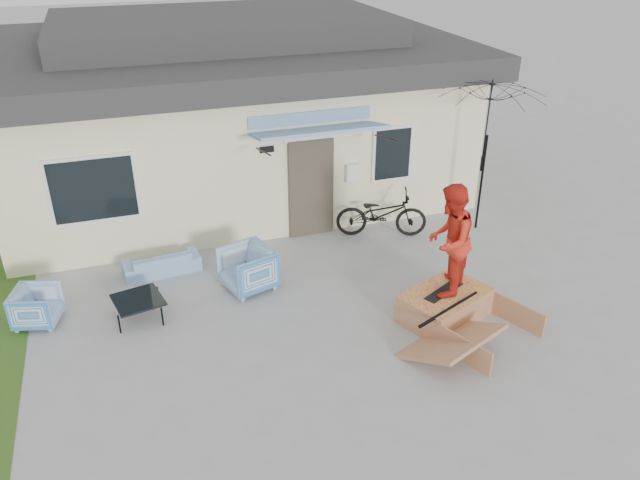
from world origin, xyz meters
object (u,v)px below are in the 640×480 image
object	(u,v)px
armchair_right	(247,267)
skater	(450,239)
coffee_table	(139,308)
skateboard	(444,290)
armchair_left	(37,305)
skate_ramp	(445,305)
loveseat	(161,259)
patio_umbrella	(485,151)
bicycle	(382,209)

from	to	relation	value
armchair_right	skater	bearing A→B (deg)	39.56
coffee_table	skateboard	bearing A→B (deg)	-17.87
armchair_left	armchair_right	distance (m)	3.56
skate_ramp	loveseat	bearing A→B (deg)	122.19
armchair_right	patio_umbrella	size ratio (longest dim) A/B	0.38
bicycle	armchair_right	bearing A→B (deg)	129.95
skater	armchair_left	bearing A→B (deg)	-65.11
armchair_right	skater	world-z (taller)	skater
armchair_right	skateboard	xyz separation A→B (m)	(2.93, -1.94, 0.07)
patio_umbrella	skate_ramp	bearing A→B (deg)	-129.40
coffee_table	patio_umbrella	xyz separation A→B (m)	(7.21, 1.19, 1.56)
loveseat	armchair_right	bearing A→B (deg)	138.06
bicycle	skate_ramp	distance (m)	3.17
armchair_left	skateboard	bearing A→B (deg)	-91.28
bicycle	skateboard	distance (m)	3.11
armchair_left	skateboard	size ratio (longest dim) A/B	0.83
armchair_left	coffee_table	xyz separation A→B (m)	(1.60, -0.39, -0.17)
bicycle	patio_umbrella	size ratio (longest dim) A/B	0.82
armchair_left	armchair_right	size ratio (longest dim) A/B	0.81
bicycle	skater	xyz separation A→B (m)	(-0.21, -3.10, 0.88)
armchair_right	bicycle	distance (m)	3.35
bicycle	patio_umbrella	xyz separation A→B (m)	(2.11, -0.34, 1.14)
skater	loveseat	bearing A→B (deg)	-82.82
armchair_right	bicycle	bearing A→B (deg)	93.38
loveseat	coffee_table	world-z (taller)	loveseat
patio_umbrella	skateboard	distance (m)	3.82
patio_umbrella	skater	distance (m)	3.62
armchair_right	skate_ramp	xyz separation A→B (m)	(2.95, -1.98, -0.20)
coffee_table	skater	world-z (taller)	skater
skateboard	skater	size ratio (longest dim) A/B	0.45
skater	skateboard	bearing A→B (deg)	180.00
skateboard	skate_ramp	bearing A→B (deg)	-93.97
loveseat	armchair_right	distance (m)	1.80
coffee_table	patio_umbrella	size ratio (longest dim) A/B	0.33
bicycle	skater	size ratio (longest dim) A/B	1.00
skater	skate_ramp	bearing A→B (deg)	64.71
loveseat	bicycle	distance (m)	4.59
skate_ramp	skater	bearing A→B (deg)	90.00
armchair_left	patio_umbrella	xyz separation A→B (m)	(8.81, 0.80, 1.39)
skateboard	skater	distance (m)	0.98
bicycle	armchair_left	bearing A→B (deg)	119.29
skate_ramp	skater	distance (m)	1.25
loveseat	bicycle	bearing A→B (deg)	175.79
skater	armchair_right	bearing A→B (deg)	-81.80
skate_ramp	skater	world-z (taller)	skater
patio_umbrella	skateboard	world-z (taller)	patio_umbrella
armchair_left	skateboard	xyz separation A→B (m)	(6.49, -1.97, 0.15)
coffee_table	skate_ramp	bearing A→B (deg)	-18.27
bicycle	patio_umbrella	world-z (taller)	patio_umbrella
armchair_right	coffee_table	xyz separation A→B (m)	(-1.96, -0.37, -0.25)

